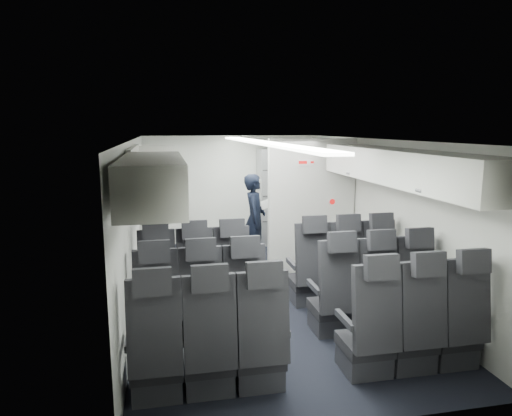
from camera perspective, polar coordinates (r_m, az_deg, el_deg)
name	(u,v)px	position (r m, az deg, el deg)	size (l,w,h in m)	color
cabin_shell	(262,215)	(6.27, 0.73, -0.86)	(3.41, 6.01, 2.16)	black
seat_row_front	(270,277)	(5.95, 1.81, -8.65)	(3.33, 0.56, 1.24)	black
seat_row_mid	(289,303)	(5.14, 4.15, -11.79)	(3.33, 0.56, 1.24)	black
seat_row_rear	(316,340)	(4.35, 7.46, -16.06)	(3.33, 0.56, 1.24)	black
overhead_bin_left_rear	(153,180)	(4.05, -12.80, 3.38)	(0.53, 1.80, 0.40)	silver
overhead_bin_left_front_open	(152,174)	(5.80, -12.83, 4.12)	(0.64, 1.70, 0.72)	#9E9E93
overhead_bin_right_rear	(443,174)	(4.87, 22.39, 3.96)	(0.53, 1.80, 0.40)	silver
overhead_bin_right_front	(367,161)	(6.39, 13.66, 5.72)	(0.53, 1.70, 0.40)	silver
bulkhead_partition	(311,206)	(7.30, 6.93, 0.23)	(1.40, 0.15, 2.13)	silver
galley_unit	(279,196)	(9.13, 2.95, 1.47)	(0.85, 0.52, 1.90)	#939399
boarding_door	(144,211)	(7.70, -13.79, -0.38)	(0.12, 1.27, 1.86)	silver
flight_attendant	(255,219)	(7.75, -0.16, -1.41)	(0.56, 0.37, 1.54)	black
carry_on_bag	(157,170)	(5.51, -12.32, 4.63)	(0.42, 0.29, 0.25)	black
papers	(266,204)	(7.69, 1.30, 0.51)	(0.20, 0.02, 0.14)	white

